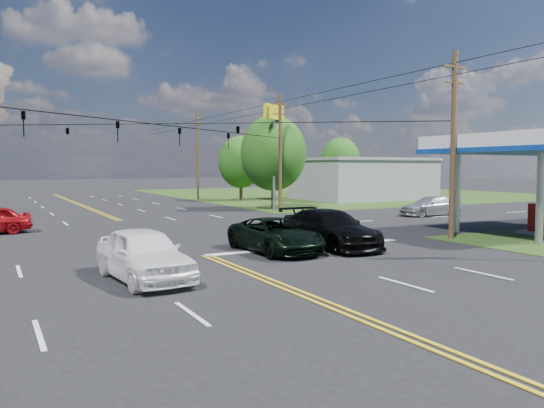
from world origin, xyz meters
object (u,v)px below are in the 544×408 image
pickup_dkgreen (276,235)px  pickup_white (144,254)px  pole_ne (280,152)px  tree_right_a (273,153)px  tree_far_r (340,161)px  suv_black (330,229)px  pole_right_far (197,154)px  retail_ne (363,180)px  tree_right_b (241,162)px  pole_se (453,142)px

pickup_dkgreen → pickup_white: (-6.50, -2.98, 0.12)m
pole_ne → tree_right_a: pole_ne is taller
pole_ne → tree_far_r: 29.70m
suv_black → pole_ne: bearing=66.8°
suv_black → tree_far_r: bearing=52.9°
suv_black → pole_right_far: bearing=77.9°
pole_ne → pickup_white: bearing=-128.9°
retail_ne → pickup_white: 45.99m
pole_right_far → suv_black: (-7.17, -36.50, -4.31)m
tree_right_b → tree_far_r: size_ratio=0.93×
pickup_dkgreen → suv_black: suv_black is taller
retail_ne → tree_right_b: bearing=163.5°
tree_right_b → pickup_dkgreen: tree_right_b is taller
tree_far_r → tree_right_a: bearing=-138.0°
tree_right_a → suv_black: tree_right_a is taller
pole_se → tree_far_r: 44.30m
pole_se → tree_far_r: size_ratio=1.25×
tree_right_a → tree_right_b: (2.50, 12.00, -0.65)m
tree_right_a → pickup_white: tree_right_a is taller
pickup_dkgreen → pickup_white: pickup_white is taller
pole_se → pickup_white: 17.17m
pole_ne → pickup_white: (-16.50, -20.48, -4.06)m
tree_right_b → pickup_white: 40.86m
pickup_dkgreen → suv_black: (2.83, 0.00, 0.13)m
tree_right_a → tree_right_b: size_ratio=1.15×
tree_far_r → pickup_white: (-37.50, -41.48, -3.68)m
tree_right_b → pickup_dkgreen: size_ratio=1.34×
suv_black → pickup_white: (-9.33, -2.98, -0.00)m
tree_right_a → pickup_dkgreen: bearing=-118.2°
tree_right_b → pickup_dkgreen: (-13.50, -32.50, -3.48)m
retail_ne → pickup_white: (-33.50, -31.48, -1.34)m
tree_right_b → pole_se: bearing=-96.1°
pole_right_far → tree_far_r: (21.00, 2.00, -0.62)m
pole_right_far → pole_ne: bearing=-90.0°
pole_right_far → pickup_dkgreen: 38.10m
pole_se → pickup_dkgreen: pole_se is taller
pole_right_far → tree_right_b: pole_right_far is taller
pole_ne → pickup_dkgreen: (-10.00, -17.50, -4.18)m
pole_right_far → tree_far_r: pole_right_far is taller
tree_right_a → pole_right_far: bearing=93.6°
pole_se → tree_right_a: (1.00, 21.00, -0.05)m
pole_se → tree_far_r: (21.00, 39.00, -0.37)m
pole_ne → tree_right_b: pole_ne is taller
pole_ne → pickup_dkgreen: 20.58m
retail_ne → pole_se: bearing=-120.4°
pole_right_far → suv_black: 37.45m
pole_right_far → tree_far_r: size_ratio=1.31×
retail_ne → tree_right_a: (-16.00, -8.00, 2.67)m
tree_right_a → pickup_dkgreen: 23.63m
retail_ne → tree_right_b: size_ratio=1.98×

